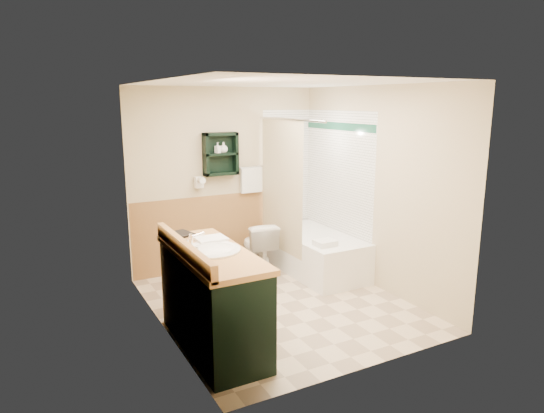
{
  "coord_description": "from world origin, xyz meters",
  "views": [
    {
      "loc": [
        -2.46,
        -4.41,
        2.22
      ],
      "look_at": [
        0.01,
        0.2,
        1.08
      ],
      "focal_mm": 32.0,
      "sensor_mm": 36.0,
      "label": 1
    }
  ],
  "objects": [
    {
      "name": "vanity_book",
      "position": [
        -1.16,
        0.06,
        1.04
      ],
      "size": [
        0.18,
        0.07,
        0.25
      ],
      "primitive_type": "imported",
      "rotation": [
        0.0,
        0.0,
        0.24
      ],
      "color": "black",
      "rests_on": "vanity"
    },
    {
      "name": "bathtub",
      "position": [
        0.93,
        0.7,
        0.26
      ],
      "size": [
        0.77,
        1.5,
        0.51
      ],
      "primitive_type": "cube",
      "color": "white",
      "rests_on": "ground"
    },
    {
      "name": "right_wall",
      "position": [
        1.32,
        0.0,
        1.2
      ],
      "size": [
        0.04,
        3.0,
        2.4
      ],
      "primitive_type": "cube",
      "color": "beige",
      "rests_on": "ground"
    },
    {
      "name": "soap_bottle_b",
      "position": [
        -0.06,
        1.4,
        1.62
      ],
      "size": [
        0.11,
        0.14,
        0.11
      ],
      "primitive_type": "imported",
      "rotation": [
        0.0,
        0.0,
        -0.01
      ],
      "color": "white",
      "rests_on": "wall_shelf"
    },
    {
      "name": "tile_accent",
      "position": [
        1.27,
        0.75,
        1.9
      ],
      "size": [
        1.5,
        1.5,
        0.1
      ],
      "primitive_type": null,
      "color": "#154C38",
      "rests_on": "right_wall"
    },
    {
      "name": "shower_curtain",
      "position": [
        0.53,
        0.92,
        1.15
      ],
      "size": [
        1.05,
        1.05,
        1.7
      ],
      "primitive_type": null,
      "color": "beige",
      "rests_on": "curtain_rod"
    },
    {
      "name": "ceiling",
      "position": [
        0.0,
        0.0,
        2.42
      ],
      "size": [
        2.6,
        3.0,
        0.04
      ],
      "primitive_type": "cube",
      "color": "white",
      "rests_on": "back_wall"
    },
    {
      "name": "towel_bar",
      "position": [
        0.35,
        1.45,
        1.35
      ],
      "size": [
        0.4,
        0.06,
        0.4
      ],
      "primitive_type": null,
      "color": "white",
      "rests_on": "back_wall"
    },
    {
      "name": "toilet",
      "position": [
        0.26,
        1.06,
        0.33
      ],
      "size": [
        0.47,
        0.73,
        0.67
      ],
      "primitive_type": "imported",
      "rotation": [
        0.0,
        0.0,
        3.0
      ],
      "color": "white",
      "rests_on": "ground"
    },
    {
      "name": "wainscot_back",
      "position": [
        0.0,
        1.49,
        0.5
      ],
      "size": [
        2.58,
        2.58,
        1.0
      ],
      "primitive_type": null,
      "color": "#AC7646",
      "rests_on": "back_wall"
    },
    {
      "name": "wall_shelf",
      "position": [
        -0.1,
        1.41,
        1.55
      ],
      "size": [
        0.45,
        0.15,
        0.55
      ],
      "primitive_type": "cube",
      "color": "black",
      "rests_on": "back_wall"
    },
    {
      "name": "vanity",
      "position": [
        -0.99,
        -0.54,
        0.46
      ],
      "size": [
        0.59,
        1.46,
        0.92
      ],
      "primitive_type": "cube",
      "color": "black",
      "rests_on": "ground"
    },
    {
      "name": "mirror_glass",
      "position": [
        -1.27,
        -0.55,
        1.5
      ],
      "size": [
        1.2,
        1.2,
        0.9
      ],
      "primitive_type": null,
      "color": "white",
      "rests_on": "left_wall"
    },
    {
      "name": "back_wall",
      "position": [
        0.0,
        1.52,
        1.2
      ],
      "size": [
        2.6,
        0.04,
        2.4
      ],
      "primitive_type": "cube",
      "color": "beige",
      "rests_on": "ground"
    },
    {
      "name": "floor",
      "position": [
        0.0,
        0.0,
        0.0
      ],
      "size": [
        3.0,
        3.0,
        0.0
      ],
      "primitive_type": "plane",
      "color": "beige",
      "rests_on": "ground"
    },
    {
      "name": "curtain_rod",
      "position": [
        0.53,
        0.75,
        2.0
      ],
      "size": [
        0.03,
        1.6,
        0.03
      ],
      "primitive_type": "cylinder",
      "rotation": [
        1.57,
        0.0,
        0.0
      ],
      "color": "silver",
      "rests_on": "back_wall"
    },
    {
      "name": "tile_right",
      "position": [
        1.28,
        0.75,
        1.05
      ],
      "size": [
        1.5,
        1.5,
        2.1
      ],
      "primitive_type": null,
      "color": "white",
      "rests_on": "right_wall"
    },
    {
      "name": "hair_dryer",
      "position": [
        -0.4,
        1.43,
        1.2
      ],
      "size": [
        0.1,
        0.24,
        0.18
      ],
      "primitive_type": null,
      "color": "white",
      "rests_on": "back_wall"
    },
    {
      "name": "soap_bottle_a",
      "position": [
        -0.14,
        1.4,
        1.6
      ],
      "size": [
        0.11,
        0.15,
        0.06
      ],
      "primitive_type": "imported",
      "rotation": [
        0.0,
        0.0,
        0.38
      ],
      "color": "white",
      "rests_on": "wall_shelf"
    },
    {
      "name": "tub_towel",
      "position": [
        0.74,
        0.22,
        0.55
      ],
      "size": [
        0.25,
        0.21,
        0.07
      ],
      "primitive_type": "cube",
      "color": "white",
      "rests_on": "bathtub"
    },
    {
      "name": "left_wall",
      "position": [
        -1.32,
        0.0,
        1.2
      ],
      "size": [
        0.04,
        3.0,
        2.4
      ],
      "primitive_type": "cube",
      "color": "beige",
      "rests_on": "ground"
    },
    {
      "name": "tile_back",
      "position": [
        1.03,
        1.48,
        1.05
      ],
      "size": [
        0.95,
        0.95,
        2.1
      ],
      "primitive_type": null,
      "color": "white",
      "rests_on": "back_wall"
    },
    {
      "name": "wainscot_left",
      "position": [
        -1.29,
        0.0,
        0.5
      ],
      "size": [
        2.98,
        2.98,
        1.0
      ],
      "primitive_type": null,
      "color": "#AC7646",
      "rests_on": "left_wall"
    },
    {
      "name": "mirror_frame",
      "position": [
        -1.27,
        -0.55,
        1.5
      ],
      "size": [
        1.3,
        1.3,
        1.0
      ],
      "primitive_type": null,
      "color": "#965C31",
      "rests_on": "left_wall"
    },
    {
      "name": "counter_towel",
      "position": [
        -0.89,
        -0.27,
        0.94
      ],
      "size": [
        0.28,
        0.22,
        0.04
      ],
      "primitive_type": "cube",
      "color": "white",
      "rests_on": "vanity"
    }
  ]
}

